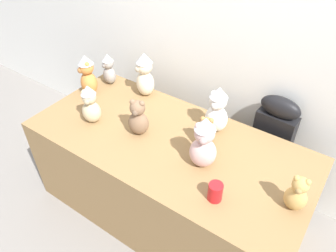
{
  "coord_description": "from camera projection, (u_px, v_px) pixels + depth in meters",
  "views": [
    {
      "loc": [
        0.9,
        -1.06,
        2.15
      ],
      "look_at": [
        0.0,
        0.25,
        0.86
      ],
      "focal_mm": 34.33,
      "sensor_mm": 36.0,
      "label": 1
    }
  ],
  "objects": [
    {
      "name": "ground_plane",
      "position": [
        149.0,
        231.0,
        2.43
      ],
      "size": [
        10.0,
        10.0,
        0.0
      ],
      "primitive_type": "plane",
      "color": "gray"
    },
    {
      "name": "wall_back",
      "position": [
        225.0,
        24.0,
        2.21
      ],
      "size": [
        7.0,
        0.08,
        2.6
      ],
      "primitive_type": "cube",
      "color": "white",
      "rests_on": "ground_plane"
    },
    {
      "name": "display_table",
      "position": [
        168.0,
        177.0,
        2.36
      ],
      "size": [
        1.91,
        0.89,
        0.74
      ],
      "primitive_type": "cube",
      "color": "olive",
      "rests_on": "ground_plane"
    },
    {
      "name": "instrument_case",
      "position": [
        269.0,
        150.0,
        2.42
      ],
      "size": [
        0.29,
        0.14,
        0.95
      ],
      "rotation": [
        0.0,
        0.0,
        -0.06
      ],
      "color": "black",
      "rests_on": "ground_plane"
    },
    {
      "name": "teddy_bear_caramel",
      "position": [
        206.0,
        133.0,
        2.02
      ],
      "size": [
        0.14,
        0.13,
        0.22
      ],
      "rotation": [
        0.0,
        0.0,
        0.29
      ],
      "color": "#B27A42",
      "rests_on": "display_table"
    },
    {
      "name": "teddy_bear_mocha",
      "position": [
        138.0,
        118.0,
        2.1
      ],
      "size": [
        0.17,
        0.15,
        0.27
      ],
      "rotation": [
        0.0,
        0.0,
        0.33
      ],
      "color": "#7F6047",
      "rests_on": "display_table"
    },
    {
      "name": "teddy_bear_snow",
      "position": [
        217.0,
        110.0,
        2.1
      ],
      "size": [
        0.15,
        0.14,
        0.34
      ],
      "rotation": [
        0.0,
        0.0,
        0.0
      ],
      "color": "white",
      "rests_on": "display_table"
    },
    {
      "name": "teddy_bear_cream",
      "position": [
        145.0,
        75.0,
        2.44
      ],
      "size": [
        0.21,
        0.2,
        0.35
      ],
      "rotation": [
        0.0,
        0.0,
        -0.56
      ],
      "color": "beige",
      "rests_on": "display_table"
    },
    {
      "name": "teddy_bear_ash",
      "position": [
        109.0,
        69.0,
        2.6
      ],
      "size": [
        0.14,
        0.13,
        0.26
      ],
      "rotation": [
        0.0,
        0.0,
        -0.31
      ],
      "color": "gray",
      "rests_on": "display_table"
    },
    {
      "name": "teddy_bear_ginger",
      "position": [
        88.0,
        75.0,
        2.46
      ],
      "size": [
        0.19,
        0.18,
        0.33
      ],
      "rotation": [
        0.0,
        0.0,
        -0.46
      ],
      "color": "#D17F3D",
      "rests_on": "display_table"
    },
    {
      "name": "teddy_bear_honey",
      "position": [
        297.0,
        194.0,
        1.64
      ],
      "size": [
        0.13,
        0.11,
        0.23
      ],
      "rotation": [
        0.0,
        0.0,
        0.08
      ],
      "color": "tan",
      "rests_on": "display_table"
    },
    {
      "name": "teddy_bear_blush",
      "position": [
        204.0,
        143.0,
        1.84
      ],
      "size": [
        0.2,
        0.18,
        0.36
      ],
      "rotation": [
        0.0,
        0.0,
        0.36
      ],
      "color": "beige",
      "rests_on": "display_table"
    },
    {
      "name": "teddy_bear_sand",
      "position": [
        90.0,
        105.0,
        2.19
      ],
      "size": [
        0.17,
        0.16,
        0.29
      ],
      "rotation": [
        0.0,
        0.0,
        0.44
      ],
      "color": "#CCB78E",
      "rests_on": "display_table"
    },
    {
      "name": "party_cup_red",
      "position": [
        215.0,
        192.0,
        1.72
      ],
      "size": [
        0.08,
        0.08,
        0.11
      ],
      "primitive_type": "cylinder",
      "color": "red",
      "rests_on": "display_table"
    }
  ]
}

